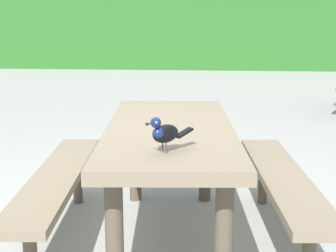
% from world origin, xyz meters
% --- Properties ---
extents(ground_plane, '(60.00, 60.00, 0.00)m').
position_xyz_m(ground_plane, '(0.00, 0.00, 0.00)').
color(ground_plane, '#A3A099').
extents(hedge_wall, '(28.00, 1.79, 1.98)m').
position_xyz_m(hedge_wall, '(0.00, 10.59, 0.99)').
color(hedge_wall, '#2D6B28').
rests_on(hedge_wall, ground).
extents(picnic_table_foreground, '(1.80, 1.85, 0.74)m').
position_xyz_m(picnic_table_foreground, '(0.21, -0.04, 0.56)').
color(picnic_table_foreground, '#84725B').
rests_on(picnic_table_foreground, ground).
extents(bird_grackle, '(0.22, 0.22, 0.18)m').
position_xyz_m(bird_grackle, '(0.22, -0.64, 0.84)').
color(bird_grackle, black).
rests_on(bird_grackle, picnic_table_foreground).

